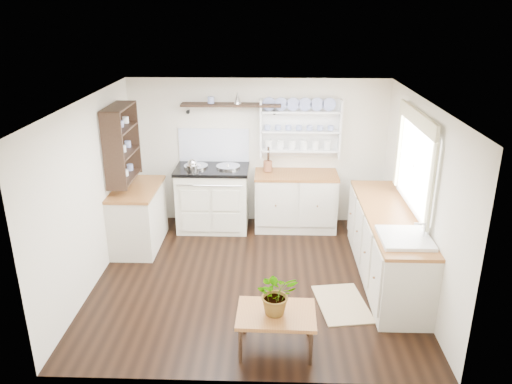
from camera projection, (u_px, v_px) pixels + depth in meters
floor at (253, 278)px, 6.48m from camera, size 4.00×3.80×0.01m
wall_back at (258, 152)px, 7.85m from camera, size 4.00×0.02×2.30m
wall_right at (419, 197)px, 6.01m from camera, size 0.02×3.80×2.30m
wall_left at (91, 193)px, 6.14m from camera, size 0.02×3.80×2.30m
ceiling at (253, 101)px, 5.67m from camera, size 4.00×3.80×0.01m
window at (415, 161)px, 6.01m from camera, size 0.08×1.55×1.22m
aga_cooker at (213, 197)px, 7.79m from camera, size 1.12×0.77×1.03m
back_cabinets at (295, 200)px, 7.79m from camera, size 1.27×0.63×0.90m
right_cabinets at (387, 245)px, 6.36m from camera, size 0.62×2.43×0.90m
belfast_sink at (404, 248)px, 5.54m from camera, size 0.55×0.60×0.45m
left_cabinets at (138, 216)px, 7.21m from camera, size 0.62×1.13×0.90m
plate_rack at (300, 128)px, 7.65m from camera, size 1.20×0.22×0.90m
high_shelf at (231, 105)px, 7.48m from camera, size 1.50×0.29×0.16m
left_shelving at (122, 143)px, 6.83m from camera, size 0.28×0.80×1.05m
kettle at (193, 167)px, 7.50m from camera, size 0.18×0.18×0.22m
utensil_crock at (268, 166)px, 7.70m from camera, size 0.14×0.14×0.16m
center_table at (276, 316)px, 5.03m from camera, size 0.80×0.58×0.43m
potted_plant at (277, 293)px, 4.93m from camera, size 0.47×0.42×0.45m
floor_rug at (342, 304)px, 5.90m from camera, size 0.68×0.93×0.02m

